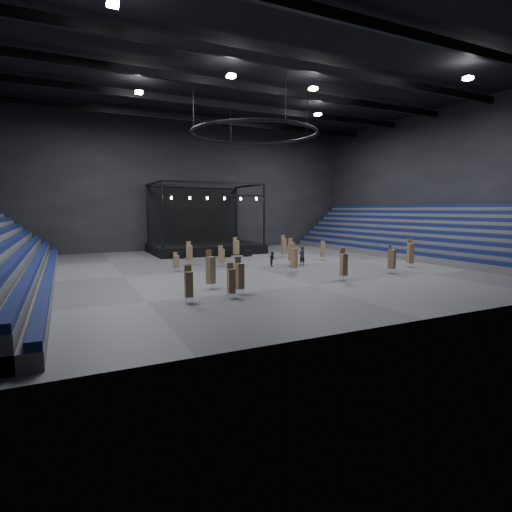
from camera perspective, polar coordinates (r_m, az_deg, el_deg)
name	(u,v)px	position (r m, az deg, el deg)	size (l,w,h in m)	color
floor	(254,267)	(39.80, -0.24, -1.64)	(50.00, 50.00, 0.00)	#4C4C4E
ceiling	(254,79)	(41.24, -0.26, 23.94)	(50.00, 42.00, 0.20)	black
wall_back	(192,187)	(59.13, -9.15, 9.74)	(50.00, 0.20, 18.00)	black
wall_front	(434,144)	(22.56, 24.13, 14.36)	(50.00, 0.20, 18.00)	black
wall_right	(436,183)	(55.07, 24.31, 9.47)	(0.20, 42.00, 18.00)	black
bleachers_right	(421,242)	(53.57, 22.51, 1.85)	(7.20, 40.00, 6.40)	#4E4E51
stage	(203,241)	(54.67, -7.58, 2.10)	(14.00, 10.00, 9.20)	black
truss_ring	(254,134)	(40.04, -0.25, 17.10)	(12.30, 12.30, 5.15)	black
roof_girders	(254,88)	(41.01, -0.26, 22.87)	(49.00, 30.35, 0.70)	black
floodlights	(274,83)	(37.42, 2.61, 23.51)	(28.60, 16.60, 0.25)	white
flight_case_left	(178,255)	(47.68, -11.04, 0.10)	(1.21, 0.61, 0.81)	black
flight_case_mid	(226,254)	(48.48, -4.30, 0.29)	(1.15, 0.58, 0.77)	black
flight_case_right	(248,253)	(49.24, -1.21, 0.37)	(1.06, 0.53, 0.71)	black
chair_stack_0	(176,261)	(37.83, -11.34, -0.73)	(0.51, 0.51, 1.81)	silver
chair_stack_1	(221,255)	(40.36, -4.96, 0.09)	(0.54, 0.54, 2.15)	silver
chair_stack_2	(236,247)	(47.49, -2.86, 1.30)	(0.66, 0.66, 2.48)	silver
chair_stack_3	(239,275)	(27.02, -2.37, -2.79)	(0.56, 0.56, 2.57)	silver
chair_stack_4	(189,284)	(24.94, -9.60, -3.91)	(0.50, 0.50, 2.35)	silver
chair_stack_5	(344,264)	(33.37, 12.42, -1.11)	(0.51, 0.51, 2.61)	silver
chair_stack_6	(211,269)	(28.97, -6.49, -1.92)	(0.65, 0.65, 2.87)	silver
chair_stack_7	(392,258)	(38.02, 18.82, -0.33)	(0.70, 0.70, 2.61)	silver
chair_stack_8	(294,258)	(36.80, 5.46, -0.22)	(0.64, 0.64, 2.67)	silver
chair_stack_9	(323,250)	(45.93, 9.55, 0.85)	(0.62, 0.62, 2.22)	silver
chair_stack_10	(284,246)	(48.14, 3.98, 1.44)	(0.50, 0.50, 2.71)	silver
chair_stack_11	(231,280)	(25.85, -3.57, -3.50)	(0.47, 0.47, 2.33)	silver
chair_stack_12	(189,253)	(42.24, -9.50, 0.50)	(0.55, 0.55, 2.45)	silver
chair_stack_13	(410,253)	(42.43, 21.18, 0.44)	(0.63, 0.63, 2.92)	silver
chair_stack_14	(291,251)	(41.58, 5.09, 0.68)	(0.57, 0.57, 2.81)	silver
man_center	(302,256)	(41.43, 6.59, 0.02)	(0.72, 0.47, 1.98)	black
crew_member	(272,259)	(40.61, 2.37, -0.42)	(0.73, 0.57, 1.49)	black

